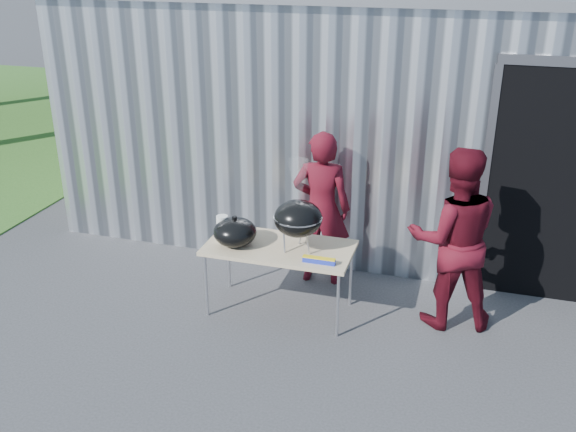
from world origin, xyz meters
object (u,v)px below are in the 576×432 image
(person_bystander, at_px, (454,239))
(kettle_grill, at_px, (298,212))
(folding_table, at_px, (279,250))
(person_cook, at_px, (321,209))

(person_bystander, bearing_deg, kettle_grill, -1.46)
(kettle_grill, height_order, person_bystander, person_bystander)
(kettle_grill, relative_size, person_bystander, 0.51)
(folding_table, distance_m, person_bystander, 1.73)
(folding_table, relative_size, person_cook, 0.85)
(kettle_grill, bearing_deg, person_cook, 87.22)
(kettle_grill, height_order, person_cook, person_cook)
(folding_table, relative_size, kettle_grill, 1.58)
(folding_table, height_order, person_bystander, person_bystander)
(person_bystander, bearing_deg, person_cook, -32.33)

